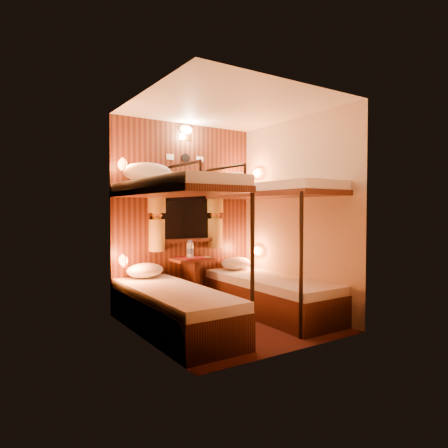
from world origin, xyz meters
TOP-DOWN VIEW (x-y plane):
  - floor at (0.00, 0.00)m, footprint 2.10×2.10m
  - ceiling at (0.00, 0.00)m, footprint 2.10×2.10m
  - wall_back at (0.00, 1.05)m, footprint 2.40×0.00m
  - wall_front at (0.00, -1.05)m, footprint 2.40×0.00m
  - wall_left at (-1.00, 0.00)m, footprint 0.00×2.40m
  - wall_right at (1.00, 0.00)m, footprint 0.00×2.40m
  - back_panel at (0.00, 1.04)m, footprint 2.00×0.03m
  - bunk_left at (-0.65, 0.07)m, footprint 0.72×1.90m
  - bunk_right at (0.65, 0.07)m, footprint 0.72×1.90m
  - window at (0.00, 1.00)m, footprint 1.00×0.12m
  - curtains at (0.00, 0.97)m, footprint 1.10×0.22m
  - back_fixtures at (0.00, 1.00)m, footprint 0.54×0.09m
  - reading_lamps at (-0.00, 0.70)m, footprint 2.00×0.20m
  - table at (0.00, 0.85)m, footprint 0.50×0.34m
  - bottle_left at (-0.01, 0.90)m, footprint 0.06×0.06m
  - bottle_right at (-0.01, 0.86)m, footprint 0.07×0.07m
  - sachet_a at (0.20, 0.80)m, footprint 0.08×0.06m
  - sachet_b at (0.01, 0.88)m, footprint 0.08×0.06m
  - pillow_lower_left at (-0.65, 0.83)m, footprint 0.45×0.32m
  - pillow_lower_right at (0.65, 0.79)m, footprint 0.43×0.31m
  - pillow_upper_left at (-0.65, 0.72)m, footprint 0.59×0.42m
  - pillow_upper_right at (0.65, 0.72)m, footprint 0.49×0.35m

SIDE VIEW (x-z plane):
  - floor at x=0.00m, z-range 0.00..0.00m
  - table at x=0.00m, z-range 0.09..0.74m
  - pillow_lower_right at x=0.65m, z-range 0.46..0.63m
  - pillow_lower_left at x=-0.65m, z-range 0.46..0.63m
  - bunk_left at x=-0.65m, z-range -0.35..1.47m
  - bunk_right at x=0.65m, z-range -0.35..1.47m
  - sachet_a at x=0.20m, z-range 0.65..0.66m
  - sachet_b at x=0.01m, z-range 0.65..0.66m
  - bottle_left at x=-0.01m, z-range 0.63..0.86m
  - bottle_right at x=-0.01m, z-range 0.63..0.86m
  - window at x=0.00m, z-range 0.79..1.58m
  - wall_back at x=0.00m, z-range 0.00..2.40m
  - wall_front at x=0.00m, z-range 0.00..2.40m
  - wall_left at x=-1.00m, z-range 0.00..2.40m
  - wall_right at x=1.00m, z-range 0.00..2.40m
  - back_panel at x=0.00m, z-range 0.00..2.40m
  - reading_lamps at x=0.00m, z-range 0.62..1.86m
  - curtains at x=0.00m, z-range 0.76..1.76m
  - pillow_upper_right at x=0.65m, z-range 1.59..1.78m
  - pillow_upper_left at x=-0.65m, z-range 1.59..1.82m
  - back_fixtures at x=0.00m, z-range 2.00..2.49m
  - ceiling at x=0.00m, z-range 2.40..2.40m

